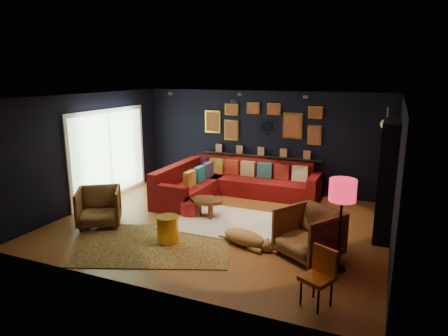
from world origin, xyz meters
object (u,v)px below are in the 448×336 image
at_px(armchair_left, 99,205).
at_px(gold_stool, 168,230).
at_px(armchair_right, 309,231).
at_px(dog, 245,235).
at_px(sectional, 226,184).
at_px(coffee_table, 207,202).
at_px(pouf, 191,207).
at_px(floor_lamp, 342,195).
at_px(orange_chair, 320,272).

distance_m(armchair_left, gold_stool, 1.76).
relative_size(armchair_right, dog, 0.78).
relative_size(sectional, dog, 2.88).
distance_m(coffee_table, pouf, 0.40).
xyz_separation_m(coffee_table, gold_stool, (-0.08, -1.48, -0.08)).
height_order(pouf, floor_lamp, floor_lamp).
bearing_deg(pouf, armchair_left, -139.94).
height_order(armchair_right, orange_chair, armchair_right).
bearing_deg(armchair_left, orange_chair, -47.53).
relative_size(armchair_left, orange_chair, 1.08).
relative_size(coffee_table, floor_lamp, 0.52).
distance_m(armchair_left, armchair_right, 4.22).
relative_size(pouf, dog, 0.39).
bearing_deg(coffee_table, gold_stool, -93.27).
bearing_deg(armchair_right, coffee_table, -171.10).
bearing_deg(armchair_right, sectional, 167.28).
xyz_separation_m(armchair_left, dog, (3.07, 0.22, -0.23)).
height_order(pouf, gold_stool, gold_stool).
height_order(pouf, armchair_left, armchair_left).
distance_m(gold_stool, dog, 1.40).
distance_m(sectional, armchair_left, 3.27).
xyz_separation_m(gold_stool, dog, (1.33, 0.43, -0.05)).
relative_size(sectional, armchair_right, 3.71).
relative_size(pouf, floor_lamp, 0.31).
xyz_separation_m(gold_stool, orange_chair, (2.90, -0.93, 0.21)).
distance_m(armchair_right, orange_chair, 1.44).
relative_size(armchair_right, gold_stool, 1.82).
bearing_deg(armchair_left, pouf, 6.38).
bearing_deg(coffee_table, orange_chair, -40.65).
distance_m(sectional, coffee_table, 1.58).
xyz_separation_m(sectional, gold_stool, (0.11, -3.04, -0.07)).
distance_m(gold_stool, floor_lamp, 3.16).
bearing_deg(pouf, orange_chair, -36.69).
height_order(coffee_table, armchair_left, armchair_left).
bearing_deg(pouf, floor_lamp, -21.43).
relative_size(sectional, floor_lamp, 2.30).
height_order(coffee_table, gold_stool, gold_stool).
xyz_separation_m(armchair_left, floor_lamp, (4.74, -0.06, 0.81)).
bearing_deg(armchair_left, floor_lamp, -34.44).
height_order(coffee_table, pouf, coffee_table).
xyz_separation_m(pouf, gold_stool, (0.28, -1.44, 0.07)).
bearing_deg(sectional, armchair_right, -45.21).
distance_m(gold_stool, orange_chair, 3.05).
height_order(armchair_left, armchair_right, armchair_right).
bearing_deg(orange_chair, armchair_left, -167.33).
distance_m(pouf, dog, 1.90).
bearing_deg(floor_lamp, pouf, 158.57).
relative_size(coffee_table, armchair_left, 0.90).
distance_m(sectional, dog, 2.99).
relative_size(armchair_left, floor_lamp, 0.58).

